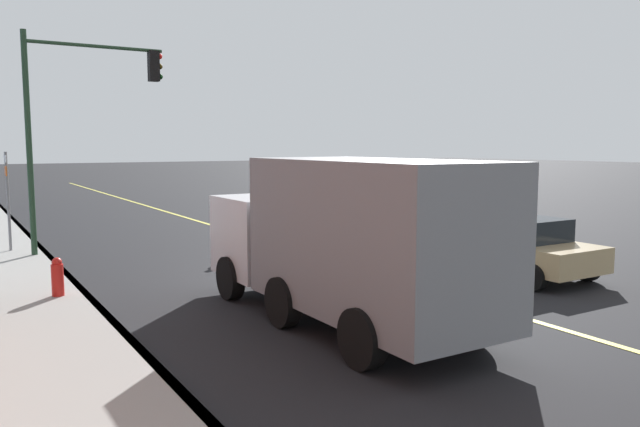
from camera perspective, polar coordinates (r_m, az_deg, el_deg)
ground at (r=17.97m, az=-0.57°, el=-3.92°), size 200.00×200.00×0.00m
sidewalk_slab at (r=15.53m, az=-27.27°, el=-6.00°), size 80.00×2.97×0.15m
curb_edge at (r=15.68m, az=-22.13°, el=-5.64°), size 80.00×0.16×0.15m
lane_stripe_center at (r=17.96m, az=-0.57°, el=-3.90°), size 80.00×0.16×0.01m
car_tan at (r=15.92m, az=17.73°, el=-2.81°), size 3.87×2.09×1.44m
car_navy at (r=20.55m, az=4.22°, el=-0.50°), size 4.45×1.90×1.46m
truck_gray at (r=10.94m, az=2.52°, el=-2.23°), size 6.91×2.39×2.97m
pedestrian_with_backpack at (r=18.21m, az=-6.84°, el=-0.95°), size 0.42×0.43×1.57m
traffic_light_mast at (r=19.05m, az=-21.26°, el=9.17°), size 0.28×3.87×6.30m
street_sign_post at (r=19.95m, az=-26.87°, el=1.53°), size 0.60×0.08×3.01m
fire_hydrant at (r=13.69m, az=-23.05°, el=-5.71°), size 0.24×0.24×0.94m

